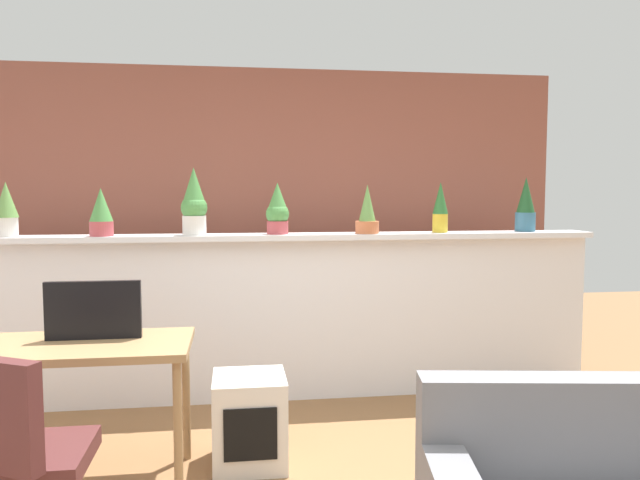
{
  "coord_description": "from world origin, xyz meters",
  "views": [
    {
      "loc": [
        -0.35,
        -2.38,
        1.52
      ],
      "look_at": [
        0.16,
        1.23,
        1.23
      ],
      "focal_mm": 34.06,
      "sensor_mm": 36.0,
      "label": 1
    }
  ],
  "objects_px": {
    "potted_plant_0": "(6,208)",
    "potted_plant_2": "(194,203)",
    "potted_plant_1": "(101,212)",
    "office_chair": "(22,479)",
    "potted_plant_5": "(440,207)",
    "potted_plant_6": "(526,206)",
    "side_cube_shelf": "(250,421)",
    "potted_plant_3": "(277,210)",
    "desk": "(81,359)",
    "tv_monitor": "(93,310)",
    "potted_plant_4": "(367,213)"
  },
  "relations": [
    {
      "from": "potted_plant_2",
      "to": "potted_plant_6",
      "type": "xyz_separation_m",
      "value": [
        2.49,
        0.04,
        -0.03
      ]
    },
    {
      "from": "potted_plant_6",
      "to": "tv_monitor",
      "type": "xyz_separation_m",
      "value": [
        -2.94,
        -1.12,
        -0.51
      ]
    },
    {
      "from": "potted_plant_3",
      "to": "desk",
      "type": "height_order",
      "value": "potted_plant_3"
    },
    {
      "from": "office_chair",
      "to": "potted_plant_1",
      "type": "bearing_deg",
      "value": 91.9
    },
    {
      "from": "potted_plant_0",
      "to": "desk",
      "type": "distance_m",
      "value": 1.56
    },
    {
      "from": "potted_plant_2",
      "to": "potted_plant_5",
      "type": "height_order",
      "value": "potted_plant_2"
    },
    {
      "from": "potted_plant_0",
      "to": "side_cube_shelf",
      "type": "bearing_deg",
      "value": -33.05
    },
    {
      "from": "potted_plant_0",
      "to": "potted_plant_2",
      "type": "relative_size",
      "value": 0.78
    },
    {
      "from": "potted_plant_3",
      "to": "desk",
      "type": "xyz_separation_m",
      "value": [
        -1.09,
        -1.16,
        -0.72
      ]
    },
    {
      "from": "potted_plant_3",
      "to": "tv_monitor",
      "type": "xyz_separation_m",
      "value": [
        -1.04,
        -1.08,
        -0.48
      ]
    },
    {
      "from": "potted_plant_2",
      "to": "potted_plant_6",
      "type": "relative_size",
      "value": 1.14
    },
    {
      "from": "potted_plant_0",
      "to": "potted_plant_5",
      "type": "distance_m",
      "value": 3.03
    },
    {
      "from": "desk",
      "to": "side_cube_shelf",
      "type": "height_order",
      "value": "desk"
    },
    {
      "from": "potted_plant_2",
      "to": "potted_plant_3",
      "type": "height_order",
      "value": "potted_plant_2"
    },
    {
      "from": "potted_plant_5",
      "to": "potted_plant_6",
      "type": "bearing_deg",
      "value": 3.42
    },
    {
      "from": "potted_plant_0",
      "to": "potted_plant_2",
      "type": "xyz_separation_m",
      "value": [
        1.24,
        0.0,
        0.03
      ]
    },
    {
      "from": "potted_plant_2",
      "to": "potted_plant_1",
      "type": "bearing_deg",
      "value": -176.78
    },
    {
      "from": "potted_plant_3",
      "to": "potted_plant_6",
      "type": "distance_m",
      "value": 1.9
    },
    {
      "from": "potted_plant_1",
      "to": "potted_plant_2",
      "type": "xyz_separation_m",
      "value": [
        0.62,
        0.03,
        0.06
      ]
    },
    {
      "from": "potted_plant_2",
      "to": "desk",
      "type": "xyz_separation_m",
      "value": [
        -0.5,
        -1.17,
        -0.77
      ]
    },
    {
      "from": "potted_plant_0",
      "to": "side_cube_shelf",
      "type": "relative_size",
      "value": 0.74
    },
    {
      "from": "potted_plant_6",
      "to": "tv_monitor",
      "type": "distance_m",
      "value": 3.19
    },
    {
      "from": "side_cube_shelf",
      "to": "potted_plant_0",
      "type": "bearing_deg",
      "value": 146.95
    },
    {
      "from": "potted_plant_1",
      "to": "office_chair",
      "type": "bearing_deg",
      "value": -88.1
    },
    {
      "from": "potted_plant_4",
      "to": "potted_plant_2",
      "type": "bearing_deg",
      "value": 178.26
    },
    {
      "from": "office_chair",
      "to": "side_cube_shelf",
      "type": "distance_m",
      "value": 1.25
    },
    {
      "from": "potted_plant_2",
      "to": "side_cube_shelf",
      "type": "relative_size",
      "value": 0.95
    },
    {
      "from": "potted_plant_2",
      "to": "potted_plant_6",
      "type": "height_order",
      "value": "potted_plant_2"
    },
    {
      "from": "potted_plant_4",
      "to": "tv_monitor",
      "type": "relative_size",
      "value": 0.73
    },
    {
      "from": "potted_plant_0",
      "to": "potted_plant_5",
      "type": "relative_size",
      "value": 0.99
    },
    {
      "from": "desk",
      "to": "side_cube_shelf",
      "type": "bearing_deg",
      "value": 8.43
    },
    {
      "from": "potted_plant_1",
      "to": "potted_plant_2",
      "type": "bearing_deg",
      "value": 3.22
    },
    {
      "from": "potted_plant_3",
      "to": "potted_plant_5",
      "type": "xyz_separation_m",
      "value": [
        1.21,
        -0.0,
        0.02
      ]
    },
    {
      "from": "potted_plant_0",
      "to": "side_cube_shelf",
      "type": "xyz_separation_m",
      "value": [
        1.59,
        -1.04,
        -1.16
      ]
    },
    {
      "from": "potted_plant_5",
      "to": "office_chair",
      "type": "bearing_deg",
      "value": -141.3
    },
    {
      "from": "potted_plant_1",
      "to": "desk",
      "type": "relative_size",
      "value": 0.3
    },
    {
      "from": "potted_plant_6",
      "to": "side_cube_shelf",
      "type": "relative_size",
      "value": 0.83
    },
    {
      "from": "potted_plant_5",
      "to": "desk",
      "type": "height_order",
      "value": "potted_plant_5"
    },
    {
      "from": "potted_plant_0",
      "to": "desk",
      "type": "height_order",
      "value": "potted_plant_0"
    },
    {
      "from": "potted_plant_5",
      "to": "side_cube_shelf",
      "type": "xyz_separation_m",
      "value": [
        -1.44,
        -1.04,
        -1.15
      ]
    },
    {
      "from": "potted_plant_6",
      "to": "office_chair",
      "type": "distance_m",
      "value": 3.75
    },
    {
      "from": "potted_plant_3",
      "to": "side_cube_shelf",
      "type": "relative_size",
      "value": 0.74
    },
    {
      "from": "side_cube_shelf",
      "to": "potted_plant_1",
      "type": "bearing_deg",
      "value": 134.1
    },
    {
      "from": "potted_plant_1",
      "to": "potted_plant_4",
      "type": "relative_size",
      "value": 0.93
    },
    {
      "from": "tv_monitor",
      "to": "potted_plant_3",
      "type": "bearing_deg",
      "value": 46.23
    },
    {
      "from": "potted_plant_2",
      "to": "side_cube_shelf",
      "type": "height_order",
      "value": "potted_plant_2"
    },
    {
      "from": "potted_plant_2",
      "to": "potted_plant_3",
      "type": "bearing_deg",
      "value": -0.18
    },
    {
      "from": "potted_plant_0",
      "to": "side_cube_shelf",
      "type": "height_order",
      "value": "potted_plant_0"
    },
    {
      "from": "potted_plant_3",
      "to": "side_cube_shelf",
      "type": "distance_m",
      "value": 1.55
    },
    {
      "from": "side_cube_shelf",
      "to": "potted_plant_6",
      "type": "bearing_deg",
      "value": 26.79
    }
  ]
}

